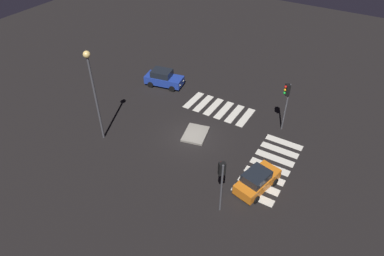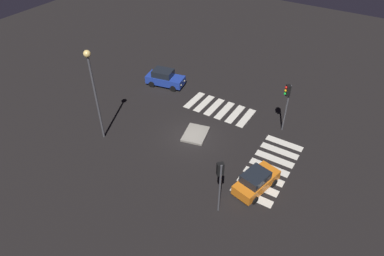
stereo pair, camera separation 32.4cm
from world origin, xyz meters
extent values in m
plane|color=black|center=(0.00, 0.00, 0.00)|extent=(80.00, 80.00, 0.00)
cube|color=gray|center=(0.42, -0.11, 0.09)|extent=(2.96, 2.48, 0.18)
cube|color=#1E389E|center=(5.98, 7.06, 0.69)|extent=(2.46, 4.27, 0.82)
cube|color=black|center=(5.93, 7.30, 1.44)|extent=(1.93, 2.32, 0.67)
cylinder|color=black|center=(7.04, 6.00, 0.32)|extent=(0.35, 0.68, 0.65)
cylinder|color=black|center=(5.39, 5.68, 0.32)|extent=(0.35, 0.68, 0.65)
cylinder|color=black|center=(6.57, 8.45, 0.32)|extent=(0.35, 0.68, 0.65)
cylinder|color=black|center=(4.91, 8.12, 0.32)|extent=(0.35, 0.68, 0.65)
sphere|color=#F2EABF|center=(6.82, 5.22, 0.69)|extent=(0.22, 0.22, 0.22)
sphere|color=#F2EABF|center=(5.89, 5.04, 0.69)|extent=(0.22, 0.22, 0.22)
cube|color=orange|center=(-2.59, -7.15, 0.65)|extent=(4.06, 2.47, 0.77)
cube|color=black|center=(-2.81, -7.10, 1.35)|extent=(2.23, 1.89, 0.63)
cylinder|color=black|center=(-1.26, -6.65, 0.30)|extent=(0.64, 0.36, 0.61)
cylinder|color=black|center=(-1.64, -8.20, 0.30)|extent=(0.64, 0.36, 0.61)
cylinder|color=black|center=(-3.54, -6.10, 0.30)|extent=(0.64, 0.36, 0.61)
cylinder|color=black|center=(-3.92, -7.65, 0.30)|extent=(0.64, 0.36, 0.61)
sphere|color=#F2EABF|center=(-0.68, -7.15, 0.65)|extent=(0.20, 0.20, 0.20)
sphere|color=#F2EABF|center=(-0.89, -8.02, 0.65)|extent=(0.20, 0.20, 0.20)
cylinder|color=#47474C|center=(-5.81, -5.75, 2.15)|extent=(0.14, 0.14, 4.31)
cube|color=black|center=(-5.68, -5.63, 3.83)|extent=(0.54, 0.54, 0.96)
sphere|color=red|center=(-5.54, -5.49, 4.13)|extent=(0.22, 0.22, 0.22)
sphere|color=orange|center=(-5.54, -5.49, 3.83)|extent=(0.22, 0.22, 0.22)
sphere|color=green|center=(-5.54, -5.49, 3.53)|extent=(0.22, 0.22, 0.22)
cylinder|color=#47474C|center=(5.18, -6.37, 2.32)|extent=(0.14, 0.14, 4.64)
cube|color=black|center=(5.07, -6.23, 4.16)|extent=(0.54, 0.53, 0.96)
sphere|color=red|center=(4.95, -6.07, 4.46)|extent=(0.22, 0.22, 0.22)
sphere|color=orange|center=(4.95, -6.07, 4.16)|extent=(0.22, 0.22, 0.22)
sphere|color=green|center=(4.95, -6.07, 3.86)|extent=(0.22, 0.22, 0.22)
cylinder|color=#47474C|center=(-4.04, 6.63, 3.88)|extent=(0.18, 0.18, 7.76)
sphere|color=#F9D172|center=(-4.04, 6.63, 7.94)|extent=(0.56, 0.56, 0.56)
cube|color=silver|center=(-3.45, -7.22, 0.01)|extent=(0.70, 3.20, 0.02)
cube|color=silver|center=(-2.30, -7.22, 0.01)|extent=(0.70, 3.20, 0.02)
cube|color=silver|center=(-1.15, -7.22, 0.01)|extent=(0.70, 3.20, 0.02)
cube|color=silver|center=(0.00, -7.22, 0.01)|extent=(0.70, 3.20, 0.02)
cube|color=silver|center=(1.15, -7.22, 0.01)|extent=(0.70, 3.20, 0.02)
cube|color=silver|center=(2.30, -7.22, 0.01)|extent=(0.70, 3.20, 0.02)
cube|color=silver|center=(3.45, -7.22, 0.01)|extent=(0.70, 3.20, 0.02)
cube|color=silver|center=(5.09, -2.88, 0.01)|extent=(3.20, 0.70, 0.02)
cube|color=silver|center=(5.09, -1.73, 0.01)|extent=(3.20, 0.70, 0.02)
cube|color=silver|center=(5.09, -0.58, 0.01)|extent=(3.20, 0.70, 0.02)
cube|color=silver|center=(5.09, 0.57, 0.01)|extent=(3.20, 0.70, 0.02)
cube|color=silver|center=(5.09, 1.72, 0.01)|extent=(3.20, 0.70, 0.02)
cube|color=silver|center=(5.09, 2.88, 0.01)|extent=(3.20, 0.70, 0.02)
camera|label=1|loc=(-19.79, -11.89, 19.15)|focal=31.86mm
camera|label=2|loc=(-19.62, -12.17, 19.15)|focal=31.86mm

